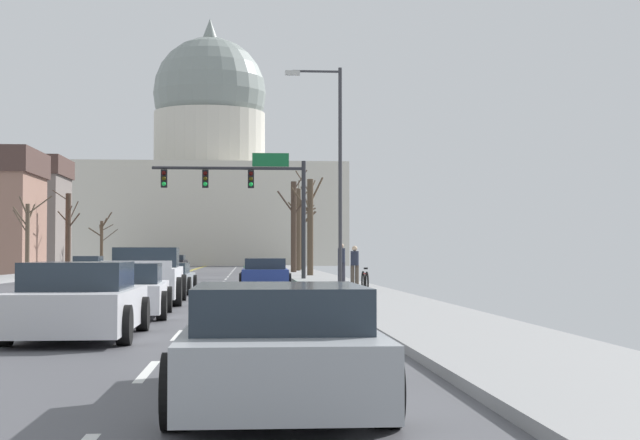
{
  "coord_description": "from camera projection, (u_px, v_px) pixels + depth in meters",
  "views": [
    {
      "loc": [
        4.74,
        -36.08,
        1.46
      ],
      "look_at": [
        9.07,
        21.59,
        3.45
      ],
      "focal_mm": 53.77,
      "sensor_mm": 36.0,
      "label": 1
    }
  ],
  "objects": [
    {
      "name": "bare_tree_00",
      "position": [
        299.0,
        227.0,
        71.93
      ],
      "size": [
        1.46,
        2.19,
        6.88
      ],
      "color": "#4C3D2D",
      "rests_on": "ground"
    },
    {
      "name": "flank_building_00",
      "position": [
        0.0,
        213.0,
        83.84
      ],
      "size": [
        11.44,
        7.79,
        9.82
      ],
      "color": "slate",
      "rests_on": "ground"
    },
    {
      "name": "sedan_oncoming_01",
      "position": [
        158.0,
        266.0,
        68.06
      ],
      "size": [
        2.14,
        4.45,
        1.13
      ],
      "color": "black",
      "rests_on": "ground"
    },
    {
      "name": "ground",
      "position": [
        120.0,
        292.0,
        35.55
      ],
      "size": [
        20.0,
        180.0,
        0.2
      ],
      "color": "#4E4E53"
    },
    {
      "name": "bare_tree_03",
      "position": [
        27.0,
        234.0,
        54.64
      ],
      "size": [
        2.27,
        1.61,
        4.63
      ],
      "color": "brown",
      "rests_on": "ground"
    },
    {
      "name": "pedestrian_00",
      "position": [
        342.0,
        260.0,
        44.16
      ],
      "size": [
        0.35,
        0.34,
        1.76
      ],
      "color": "#33333D",
      "rests_on": "ground"
    },
    {
      "name": "pedestrian_01",
      "position": [
        355.0,
        263.0,
        39.33
      ],
      "size": [
        0.35,
        0.34,
        1.62
      ],
      "color": "#4C4238",
      "rests_on": "ground"
    },
    {
      "name": "sedan_oncoming_00",
      "position": [
        88.0,
        267.0,
        58.03
      ],
      "size": [
        1.97,
        4.55,
        1.27
      ],
      "color": "silver",
      "rests_on": "ground"
    },
    {
      "name": "sedan_near_00",
      "position": [
        263.0,
        271.0,
        46.21
      ],
      "size": [
        2.08,
        4.64,
        1.21
      ],
      "color": "#1E7247",
      "rests_on": "ground"
    },
    {
      "name": "bicycle_parked",
      "position": [
        365.0,
        281.0,
        32.97
      ],
      "size": [
        0.12,
        1.77,
        0.85
      ],
      "color": "black",
      "rests_on": "ground"
    },
    {
      "name": "bare_tree_06",
      "position": [
        294.0,
        225.0,
        65.96
      ],
      "size": [
        2.15,
        1.46,
        7.08
      ],
      "color": "#423328",
      "rests_on": "ground"
    },
    {
      "name": "sedan_near_05",
      "position": [
        80.0,
        302.0,
        16.42
      ],
      "size": [
        2.1,
        4.54,
        1.3
      ],
      "color": "silver",
      "rests_on": "ground"
    },
    {
      "name": "sedan_oncoming_02",
      "position": [
        125.0,
        264.0,
        77.02
      ],
      "size": [
        2.07,
        4.3,
        1.21
      ],
      "color": "#6B6056",
      "rests_on": "ground"
    },
    {
      "name": "bare_tree_02",
      "position": [
        302.0,
        233.0,
        76.44
      ],
      "size": [
        1.39,
        2.35,
        5.16
      ],
      "color": "#4C3D2D",
      "rests_on": "ground"
    },
    {
      "name": "sedan_near_04",
      "position": [
        125.0,
        292.0,
        21.93
      ],
      "size": [
        2.13,
        4.53,
        1.22
      ],
      "color": "silver",
      "rests_on": "ground"
    },
    {
      "name": "sedan_oncoming_03",
      "position": [
        176.0,
        262.0,
        88.28
      ],
      "size": [
        2.05,
        4.48,
        1.28
      ],
      "color": "black",
      "rests_on": "ground"
    },
    {
      "name": "sedan_near_06",
      "position": [
        278.0,
        346.0,
        9.26
      ],
      "size": [
        1.99,
        4.55,
        1.16
      ],
      "color": "#9EA3A8",
      "rests_on": "ground"
    },
    {
      "name": "bare_tree_01",
      "position": [
        102.0,
        241.0,
        86.08
      ],
      "size": [
        2.48,
        2.26,
        5.01
      ],
      "color": "#4C3D2D",
      "rests_on": "ground"
    },
    {
      "name": "bare_tree_05",
      "position": [
        68.0,
        231.0,
        68.53
      ],
      "size": [
        1.81,
        2.61,
        5.77
      ],
      "color": "#423328",
      "rests_on": "ground"
    },
    {
      "name": "sedan_near_01",
      "position": [
        265.0,
        274.0,
        40.15
      ],
      "size": [
        2.15,
        4.33,
        1.24
      ],
      "color": "navy",
      "rests_on": "ground"
    },
    {
      "name": "bare_tree_04",
      "position": [
        310.0,
        224.0,
        56.56
      ],
      "size": [
        2.04,
        1.91,
        6.22
      ],
      "color": "#4C3D2D",
      "rests_on": "ground"
    },
    {
      "name": "capitol_building",
      "position": [
        209.0,
        179.0,
        116.5
      ],
      "size": [
        32.32,
        18.57,
        30.18
      ],
      "color": "beige",
      "rests_on": "ground"
    },
    {
      "name": "sedan_near_02",
      "position": [
        167.0,
        279.0,
        34.28
      ],
      "size": [
        1.98,
        4.69,
        1.11
      ],
      "color": "#9EA3A8",
      "rests_on": "ground"
    },
    {
      "name": "pickup_truck_near_03",
      "position": [
        145.0,
        278.0,
        27.81
      ],
      "size": [
        2.38,
        5.48,
        1.62
      ],
      "color": "silver",
      "rests_on": "ground"
    },
    {
      "name": "signal_gantry",
      "position": [
        248.0,
        188.0,
        49.38
      ],
      "size": [
        7.91,
        0.41,
        6.49
      ],
      "color": "#28282D",
      "rests_on": "ground"
    },
    {
      "name": "street_lamp_right",
      "position": [
        333.0,
        158.0,
        36.14
      ],
      "size": [
        2.16,
        0.24,
        8.34
      ],
      "color": "#333338",
      "rests_on": "ground"
    }
  ]
}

